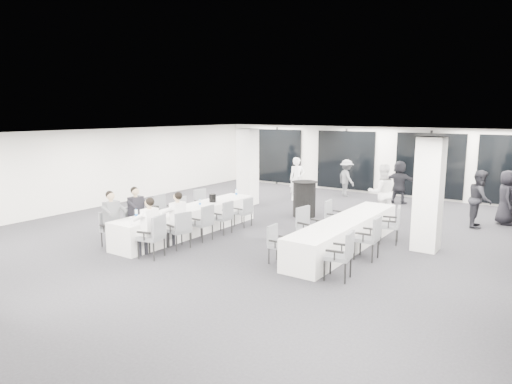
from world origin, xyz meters
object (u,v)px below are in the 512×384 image
standing_guest_f (399,179)px  ice_bucket_far (213,198)px  chair_main_left_fourth (184,209)px  chair_main_right_near (154,234)px  ice_bucket_near (155,210)px  chair_main_left_near (110,227)px  chair_main_left_mid (164,210)px  chair_side_right_near (342,252)px  standing_guest_a (297,176)px  banquet_table_main (190,220)px  standing_guest_c (347,176)px  standing_guest_e (507,194)px  standing_guest_h (480,195)px  chair_main_right_mid (204,221)px  chair_main_right_far (245,210)px  standing_guest_b (382,189)px  standing_guest_g (246,167)px  chair_main_right_second (181,228)px  chair_main_left_far (203,202)px  chair_side_right_mid (371,235)px  chair_side_left_near (277,242)px  banquet_table_side (345,234)px  chair_side_left_mid (307,225)px  chair_side_left_far (333,215)px  chair_main_left_second (134,221)px  chair_side_right_far (393,222)px

standing_guest_f → ice_bucket_far: standing_guest_f is taller
chair_main_left_fourth → chair_main_right_near: chair_main_right_near is taller
chair_main_left_fourth → ice_bucket_near: 2.01m
chair_main_left_near → chair_main_left_mid: bearing=-176.1°
chair_main_left_fourth → chair_side_right_near: 6.09m
standing_guest_a → banquet_table_main: bearing=-137.1°
standing_guest_a → standing_guest_c: standing_guest_a is taller
standing_guest_e → standing_guest_h: standing_guest_h is taller
chair_main_right_mid → chair_main_right_far: (-0.01, 1.87, -0.05)m
standing_guest_b → standing_guest_g: size_ratio=1.03×
banquet_table_main → chair_main_right_second: (0.83, -1.23, 0.16)m
chair_main_left_far → chair_main_right_far: bearing=100.4°
standing_guest_e → standing_guest_g: size_ratio=0.96×
standing_guest_a → standing_guest_e: (7.17, 0.19, -0.01)m
chair_main_left_mid → ice_bucket_near: size_ratio=4.44×
chair_side_right_mid → standing_guest_f: standing_guest_f is taller
chair_side_left_near → standing_guest_c: (-2.11, 8.73, 0.36)m
banquet_table_main → standing_guest_b: standing_guest_b is taller
chair_side_right_near → standing_guest_h: 6.57m
chair_side_right_mid → standing_guest_c: bearing=24.6°
banquet_table_side → chair_main_left_near: size_ratio=5.62×
chair_side_left_near → chair_side_left_mid: chair_side_left_mid is taller
standing_guest_c → standing_guest_h: bearing=-169.1°
chair_side_right_near → standing_guest_g: standing_guest_g is taller
standing_guest_a → standing_guest_b: size_ratio=0.93×
chair_main_left_mid → chair_side_right_mid: 5.95m
standing_guest_a → chair_side_left_far: bearing=-96.1°
chair_main_right_near → standing_guest_g: size_ratio=0.52×
chair_main_right_mid → standing_guest_e: (6.37, 6.61, 0.39)m
standing_guest_a → standing_guest_g: bearing=116.7°
chair_main_right_near → banquet_table_main: bearing=10.0°
chair_main_left_mid → chair_side_right_near: 5.94m
chair_main_left_mid → standing_guest_h: bearing=121.4°
chair_side_right_near → standing_guest_g: bearing=37.1°
chair_main_left_near → chair_main_left_mid: size_ratio=0.86×
chair_side_left_near → chair_main_left_mid: bearing=-101.0°
standing_guest_c → chair_main_left_second: bearing=113.5°
standing_guest_b → chair_main_right_near: bearing=30.0°
chair_main_left_far → chair_main_left_second: bearing=10.8°
chair_side_right_far → standing_guest_e: standing_guest_e is taller
banquet_table_side → chair_side_left_mid: size_ratio=4.87×
chair_main_right_near → chair_side_right_mid: bearing=-68.6°
chair_side_right_near → standing_guest_f: standing_guest_f is taller
chair_side_left_far → standing_guest_a: standing_guest_a is taller
chair_main_left_mid → chair_side_left_mid: (4.22, 0.85, -0.01)m
chair_main_left_far → chair_main_left_fourth: bearing=11.2°
standing_guest_h → ice_bucket_far: standing_guest_h is taller
chair_side_left_far → standing_guest_h: size_ratio=0.50×
chair_main_right_far → chair_side_left_mid: (2.55, -0.84, 0.09)m
chair_side_left_far → standing_guest_b: (0.55, 2.39, 0.47)m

